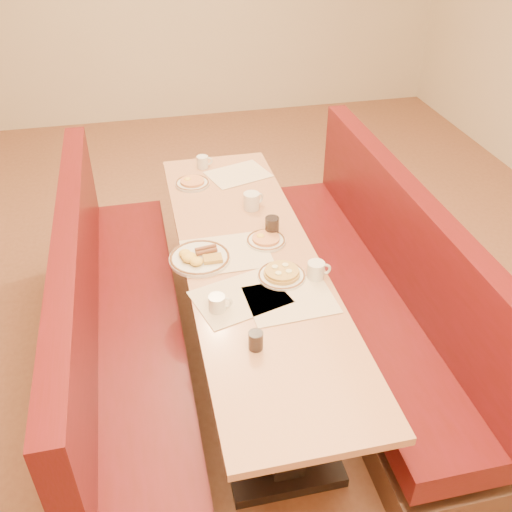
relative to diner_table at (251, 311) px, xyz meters
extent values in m
plane|color=#9E6647|center=(0.00, 0.00, -0.37)|extent=(8.00, 8.00, 0.00)
cube|color=black|center=(0.00, 0.00, -0.34)|extent=(0.55, 1.88, 0.06)
cube|color=black|center=(0.00, 0.00, -0.02)|extent=(0.15, 1.75, 0.71)
cube|color=tan|center=(0.00, 0.00, 0.36)|extent=(0.70, 2.50, 0.04)
cube|color=#4C3326|center=(-0.68, 0.00, -0.27)|extent=(0.55, 2.50, 0.20)
cube|color=#560E14|center=(-0.68, 0.00, 0.00)|extent=(0.55, 2.50, 0.16)
cube|color=#560E14|center=(-0.89, 0.00, 0.38)|extent=(0.12, 2.50, 0.60)
cube|color=#4C3326|center=(0.68, 0.00, -0.27)|extent=(0.55, 2.50, 0.20)
cube|color=#560E14|center=(0.68, 0.00, 0.00)|extent=(0.55, 2.50, 0.16)
cube|color=#560E14|center=(0.89, 0.00, 0.38)|extent=(0.12, 2.50, 0.60)
cube|color=beige|center=(-0.12, -0.32, 0.38)|extent=(0.50, 0.42, 0.00)
cube|color=beige|center=(0.11, -0.39, 0.38)|extent=(0.43, 0.33, 0.00)
cube|color=beige|center=(-0.12, 0.06, 0.38)|extent=(0.46, 0.35, 0.00)
cube|color=beige|center=(0.12, 0.94, 0.38)|extent=(0.45, 0.39, 0.00)
cylinder|color=silver|center=(0.12, -0.21, 0.38)|extent=(0.24, 0.24, 0.02)
torus|color=brown|center=(0.12, -0.21, 0.39)|extent=(0.24, 0.24, 0.01)
cylinder|color=gold|center=(0.12, -0.21, 0.40)|extent=(0.18, 0.18, 0.02)
cylinder|color=gold|center=(0.12, -0.21, 0.41)|extent=(0.17, 0.17, 0.01)
cylinder|color=#F7EBA1|center=(0.14, -0.18, 0.43)|extent=(0.03, 0.03, 0.01)
cylinder|color=#F7EBA1|center=(0.09, -0.18, 0.43)|extent=(0.03, 0.03, 0.01)
cylinder|color=#F7EBA1|center=(0.09, -0.24, 0.43)|extent=(0.03, 0.03, 0.01)
cylinder|color=#F7EBA1|center=(0.15, -0.23, 0.43)|extent=(0.03, 0.03, 0.01)
cylinder|color=silver|center=(-0.26, 0.03, 0.39)|extent=(0.32, 0.32, 0.02)
torus|color=brown|center=(-0.26, 0.03, 0.40)|extent=(0.32, 0.32, 0.01)
ellipsoid|color=yellow|center=(-0.32, 0.01, 0.42)|extent=(0.08, 0.08, 0.04)
ellipsoid|color=yellow|center=(-0.29, -0.03, 0.42)|extent=(0.07, 0.07, 0.04)
ellipsoid|color=yellow|center=(-0.34, 0.05, 0.41)|extent=(0.06, 0.06, 0.04)
cylinder|color=brown|center=(-0.22, 0.05, 0.41)|extent=(0.12, 0.04, 0.03)
cylinder|color=brown|center=(-0.22, 0.08, 0.41)|extent=(0.12, 0.04, 0.03)
cube|color=#C08C3C|center=(-0.20, -0.02, 0.41)|extent=(0.10, 0.07, 0.02)
cylinder|color=silver|center=(0.11, 0.12, 0.38)|extent=(0.22, 0.22, 0.02)
torus|color=brown|center=(0.11, 0.12, 0.39)|extent=(0.21, 0.21, 0.01)
cylinder|color=#EE9254|center=(0.11, 0.12, 0.40)|extent=(0.15, 0.15, 0.02)
ellipsoid|color=yellow|center=(0.09, 0.14, 0.41)|extent=(0.04, 0.04, 0.02)
cylinder|color=silver|center=(-0.19, 0.87, 0.38)|extent=(0.22, 0.22, 0.02)
torus|color=brown|center=(-0.19, 0.87, 0.39)|extent=(0.22, 0.22, 0.01)
cylinder|color=#EE9254|center=(-0.19, 0.87, 0.40)|extent=(0.15, 0.15, 0.02)
ellipsoid|color=yellow|center=(-0.22, 0.89, 0.41)|extent=(0.05, 0.05, 0.02)
cylinder|color=silver|center=(0.28, -0.25, 0.42)|extent=(0.09, 0.09, 0.09)
torus|color=silver|center=(0.33, -0.25, 0.42)|extent=(0.07, 0.02, 0.07)
cylinder|color=black|center=(0.28, -0.25, 0.46)|extent=(0.07, 0.07, 0.01)
cylinder|color=silver|center=(-0.24, -0.39, 0.42)|extent=(0.08, 0.08, 0.08)
torus|color=silver|center=(-0.20, -0.39, 0.42)|extent=(0.06, 0.02, 0.06)
cylinder|color=black|center=(-0.24, -0.39, 0.45)|extent=(0.07, 0.07, 0.01)
cylinder|color=silver|center=(0.11, 0.49, 0.43)|extent=(0.10, 0.10, 0.10)
torus|color=silver|center=(0.16, 0.51, 0.43)|extent=(0.07, 0.04, 0.07)
cylinder|color=black|center=(0.11, 0.49, 0.47)|extent=(0.08, 0.08, 0.01)
cylinder|color=silver|center=(-0.09, 1.10, 0.42)|extent=(0.08, 0.08, 0.08)
torus|color=silver|center=(-0.05, 1.10, 0.42)|extent=(0.06, 0.02, 0.06)
cylinder|color=black|center=(-0.09, 1.10, 0.45)|extent=(0.07, 0.07, 0.01)
cylinder|color=black|center=(-0.12, -0.67, 0.42)|extent=(0.06, 0.06, 0.09)
cylinder|color=silver|center=(-0.12, -0.67, 0.42)|extent=(0.06, 0.06, 0.09)
cylinder|color=black|center=(0.16, 0.19, 0.43)|extent=(0.07, 0.07, 0.11)
cylinder|color=silver|center=(0.16, 0.19, 0.43)|extent=(0.08, 0.08, 0.11)
camera|label=1|loc=(-0.51, -2.40, 2.11)|focal=40.00mm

